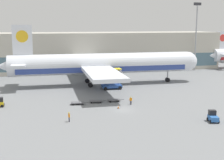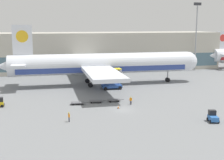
# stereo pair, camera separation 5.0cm
# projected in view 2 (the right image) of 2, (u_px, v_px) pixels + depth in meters

# --- Properties ---
(ground_plane) EXTENTS (400.00, 400.00, 0.00)m
(ground_plane) POSITION_uv_depth(u_px,v_px,m) (124.00, 110.00, 63.41)
(ground_plane) COLOR slate
(terminal_building) EXTENTS (90.00, 18.20, 14.00)m
(terminal_building) POSITION_uv_depth(u_px,v_px,m) (101.00, 51.00, 118.64)
(terminal_building) COLOR #BCB7A8
(terminal_building) RESTS_ON ground_plane
(light_mast) EXTENTS (2.80, 0.50, 24.80)m
(light_mast) POSITION_uv_depth(u_px,v_px,m) (196.00, 32.00, 114.53)
(light_mast) COLOR #9EA0A5
(light_mast) RESTS_ON ground_plane
(airplane_main) EXTENTS (58.07, 48.13, 17.00)m
(airplane_main) POSITION_uv_depth(u_px,v_px,m) (100.00, 64.00, 88.58)
(airplane_main) COLOR silver
(airplane_main) RESTS_ON ground_plane
(scissor_lift_loader) EXTENTS (5.25, 3.44, 5.49)m
(scissor_lift_loader) POSITION_uv_depth(u_px,v_px,m) (112.00, 81.00, 83.35)
(scissor_lift_loader) COLOR #284C99
(scissor_lift_loader) RESTS_ON ground_plane
(baggage_tug_mid) EXTENTS (2.07, 2.68, 2.00)m
(baggage_tug_mid) POSITION_uv_depth(u_px,v_px,m) (213.00, 117.00, 55.66)
(baggage_tug_mid) COLOR #2D66B7
(baggage_tug_mid) RESTS_ON ground_plane
(baggage_dolly_lead) EXTENTS (3.76, 1.80, 0.48)m
(baggage_dolly_lead) POSITION_uv_depth(u_px,v_px,m) (77.00, 103.00, 67.54)
(baggage_dolly_lead) COLOR #56565B
(baggage_dolly_lead) RESTS_ON ground_plane
(baggage_dolly_second) EXTENTS (3.76, 1.80, 0.48)m
(baggage_dolly_second) POSITION_uv_depth(u_px,v_px,m) (96.00, 101.00, 69.13)
(baggage_dolly_second) COLOR #56565B
(baggage_dolly_second) RESTS_ON ground_plane
(baggage_dolly_third) EXTENTS (3.76, 1.80, 0.48)m
(baggage_dolly_third) POSITION_uv_depth(u_px,v_px,m) (114.00, 100.00, 70.03)
(baggage_dolly_third) COLOR #56565B
(baggage_dolly_third) RESTS_ON ground_plane
(ground_crew_near) EXTENTS (0.28, 0.56, 1.77)m
(ground_crew_near) POSITION_uv_depth(u_px,v_px,m) (69.00, 116.00, 55.53)
(ground_crew_near) COLOR black
(ground_crew_near) RESTS_ON ground_plane
(ground_crew_far) EXTENTS (0.52, 0.35, 1.77)m
(ground_crew_far) POSITION_uv_depth(u_px,v_px,m) (131.00, 100.00, 67.35)
(ground_crew_far) COLOR black
(ground_crew_far) RESTS_ON ground_plane
(traffic_cone_near) EXTENTS (0.40, 0.40, 0.67)m
(traffic_cone_near) POSITION_uv_depth(u_px,v_px,m) (118.00, 107.00, 64.43)
(traffic_cone_near) COLOR black
(traffic_cone_near) RESTS_ON ground_plane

